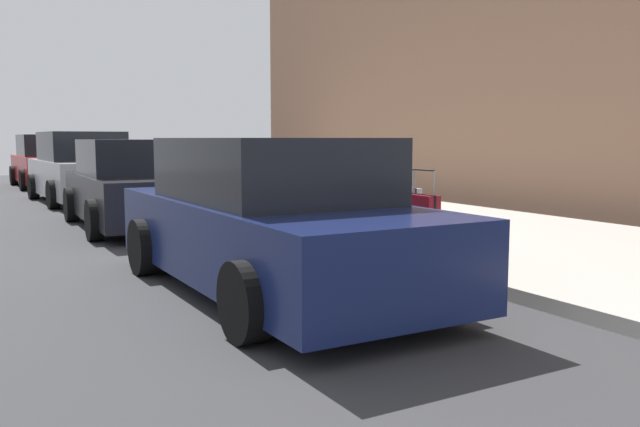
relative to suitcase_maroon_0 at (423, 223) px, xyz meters
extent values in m
plane|color=#333335|center=(4.12, 0.54, -0.50)|extent=(40.00, 40.00, 0.00)
cube|color=#ADA89E|center=(4.12, -1.96, -0.43)|extent=(18.00, 5.00, 0.14)
cube|color=maroon|center=(0.00, 0.00, 0.00)|extent=(0.43, 0.21, 0.71)
cube|color=black|center=(0.00, 0.00, 0.00)|extent=(0.44, 0.05, 0.72)
cylinder|color=gray|center=(-0.18, -0.01, 0.51)|extent=(0.02, 0.02, 0.31)
cylinder|color=gray|center=(0.18, 0.01, 0.51)|extent=(0.02, 0.02, 0.31)
cylinder|color=black|center=(0.00, 0.00, 0.66)|extent=(0.37, 0.04, 0.02)
cylinder|color=black|center=(-0.19, -0.01, -0.34)|extent=(0.04, 0.02, 0.04)
cylinder|color=black|center=(0.19, 0.01, -0.34)|extent=(0.04, 0.02, 0.04)
cube|color=#9EA0A8|center=(0.46, -0.08, 0.02)|extent=(0.40, 0.24, 0.76)
cube|color=black|center=(0.46, -0.08, 0.02)|extent=(0.40, 0.06, 0.78)
cylinder|color=gray|center=(0.30, -0.07, 0.53)|extent=(0.02, 0.02, 0.25)
cylinder|color=gray|center=(0.63, -0.09, 0.53)|extent=(0.02, 0.02, 0.25)
cylinder|color=black|center=(0.46, -0.08, 0.65)|extent=(0.33, 0.04, 0.02)
cylinder|color=black|center=(0.30, -0.07, -0.34)|extent=(0.04, 0.02, 0.04)
cylinder|color=black|center=(0.63, -0.09, -0.34)|extent=(0.04, 0.02, 0.04)
cube|color=black|center=(0.91, -0.06, -0.02)|extent=(0.41, 0.26, 0.68)
cube|color=black|center=(0.91, -0.06, -0.02)|extent=(0.41, 0.06, 0.69)
cylinder|color=gray|center=(0.74, -0.07, 0.34)|extent=(0.02, 0.02, 0.04)
cylinder|color=gray|center=(1.08, -0.05, 0.34)|extent=(0.02, 0.02, 0.04)
cylinder|color=black|center=(0.91, -0.06, 0.36)|extent=(0.34, 0.04, 0.02)
cylinder|color=black|center=(0.74, -0.07, -0.34)|extent=(0.04, 0.02, 0.04)
cylinder|color=black|center=(1.08, -0.05, -0.34)|extent=(0.04, 0.02, 0.04)
cube|color=#59601E|center=(1.35, -0.13, -0.10)|extent=(0.37, 0.22, 0.51)
cube|color=black|center=(1.35, -0.13, -0.10)|extent=(0.38, 0.04, 0.52)
cylinder|color=gray|center=(1.20, -0.13, 0.17)|extent=(0.02, 0.02, 0.04)
cylinder|color=gray|center=(1.51, -0.13, 0.17)|extent=(0.02, 0.02, 0.04)
cylinder|color=black|center=(1.35, -0.13, 0.19)|extent=(0.31, 0.02, 0.02)
cylinder|color=black|center=(1.19, -0.13, -0.34)|extent=(0.04, 0.02, 0.04)
cylinder|color=black|center=(1.52, -0.13, -0.34)|extent=(0.04, 0.02, 0.04)
cube|color=#0F606B|center=(1.80, -0.04, -0.02)|extent=(0.41, 0.23, 0.68)
cube|color=black|center=(1.80, -0.04, -0.02)|extent=(0.41, 0.07, 0.69)
cylinder|color=gray|center=(1.63, -0.06, 0.46)|extent=(0.02, 0.02, 0.27)
cylinder|color=gray|center=(1.96, -0.03, 0.46)|extent=(0.02, 0.02, 0.27)
cylinder|color=black|center=(1.80, -0.04, 0.59)|extent=(0.34, 0.05, 0.02)
cylinder|color=black|center=(1.62, -0.06, -0.34)|extent=(0.05, 0.02, 0.04)
cylinder|color=black|center=(1.97, -0.03, -0.34)|extent=(0.05, 0.02, 0.04)
cube|color=red|center=(2.25, -0.03, -0.08)|extent=(0.40, 0.24, 0.55)
cube|color=black|center=(2.25, -0.03, -0.08)|extent=(0.41, 0.05, 0.56)
cylinder|color=gray|center=(2.08, -0.03, 0.34)|extent=(0.02, 0.02, 0.29)
cylinder|color=gray|center=(2.42, -0.03, 0.34)|extent=(0.02, 0.02, 0.29)
cylinder|color=black|center=(2.25, -0.03, 0.48)|extent=(0.34, 0.03, 0.02)
cylinder|color=black|center=(2.08, -0.03, -0.34)|extent=(0.04, 0.02, 0.04)
cylinder|color=black|center=(2.43, -0.03, -0.34)|extent=(0.04, 0.02, 0.04)
cube|color=navy|center=(2.71, -0.08, 0.03)|extent=(0.42, 0.24, 0.77)
cube|color=black|center=(2.71, -0.08, 0.03)|extent=(0.42, 0.07, 0.78)
cylinder|color=gray|center=(2.54, -0.09, 0.54)|extent=(0.02, 0.02, 0.27)
cylinder|color=gray|center=(2.89, -0.06, 0.54)|extent=(0.02, 0.02, 0.27)
cylinder|color=black|center=(2.71, -0.08, 0.68)|extent=(0.35, 0.05, 0.02)
cylinder|color=black|center=(2.53, -0.09, -0.34)|extent=(0.05, 0.02, 0.04)
cylinder|color=black|center=(2.89, -0.06, -0.34)|extent=(0.05, 0.02, 0.04)
cylinder|color=#99999E|center=(3.58, -0.08, -0.02)|extent=(0.20, 0.20, 0.67)
sphere|color=#99999E|center=(3.58, -0.08, 0.36)|extent=(0.21, 0.21, 0.21)
cylinder|color=#99999E|center=(3.73, -0.08, 0.01)|extent=(0.09, 0.10, 0.09)
cylinder|color=#99999E|center=(3.43, -0.08, 0.01)|extent=(0.09, 0.10, 0.09)
cylinder|color=brown|center=(4.25, 0.07, 0.10)|extent=(0.13, 0.13, 0.91)
cube|color=#141E4C|center=(-0.51, 2.33, 0.06)|extent=(4.73, 1.84, 0.76)
cube|color=black|center=(-0.51, 2.33, 0.75)|extent=(2.46, 1.68, 0.62)
cylinder|color=black|center=(0.94, 3.26, -0.18)|extent=(0.64, 0.23, 0.64)
cylinder|color=black|center=(0.96, 1.43, -0.18)|extent=(0.64, 0.23, 0.64)
cylinder|color=black|center=(-1.98, 3.23, -0.18)|extent=(0.64, 0.23, 0.64)
cylinder|color=black|center=(-1.97, 1.41, -0.18)|extent=(0.64, 0.23, 0.64)
cube|color=black|center=(5.10, 2.33, 0.05)|extent=(4.31, 1.89, 0.75)
cube|color=black|center=(5.10, 2.33, 0.73)|extent=(2.26, 1.69, 0.61)
cylinder|color=black|center=(6.44, 3.20, -0.18)|extent=(0.65, 0.24, 0.64)
cylinder|color=black|center=(6.39, 1.40, -0.18)|extent=(0.65, 0.24, 0.64)
cylinder|color=black|center=(3.80, 3.27, -0.18)|extent=(0.65, 0.24, 0.64)
cylinder|color=black|center=(3.75, 1.47, -0.18)|extent=(0.65, 0.24, 0.64)
cube|color=#B2B5BA|center=(10.41, 2.33, 0.10)|extent=(4.58, 2.01, 0.84)
cube|color=black|center=(10.41, 2.33, 0.86)|extent=(2.41, 1.78, 0.69)
cylinder|color=black|center=(11.77, 3.31, -0.18)|extent=(0.65, 0.25, 0.64)
cylinder|color=black|center=(11.85, 1.47, -0.18)|extent=(0.65, 0.25, 0.64)
cylinder|color=black|center=(8.98, 3.20, -0.18)|extent=(0.65, 0.25, 0.64)
cylinder|color=black|center=(9.05, 1.35, -0.18)|extent=(0.65, 0.25, 0.64)
cube|color=#AD1619|center=(16.30, 2.33, 0.09)|extent=(4.47, 1.97, 0.82)
cube|color=black|center=(16.30, 2.33, 0.83)|extent=(2.34, 1.78, 0.67)
cylinder|color=black|center=(17.65, 3.31, -0.18)|extent=(0.64, 0.23, 0.64)
cylinder|color=black|center=(17.69, 1.41, -0.18)|extent=(0.64, 0.23, 0.64)
cylinder|color=black|center=(14.90, 3.26, -0.18)|extent=(0.64, 0.23, 0.64)
cylinder|color=black|center=(14.94, 1.35, -0.18)|extent=(0.64, 0.23, 0.64)
camera|label=1|loc=(-6.52, 5.12, 1.05)|focal=37.12mm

